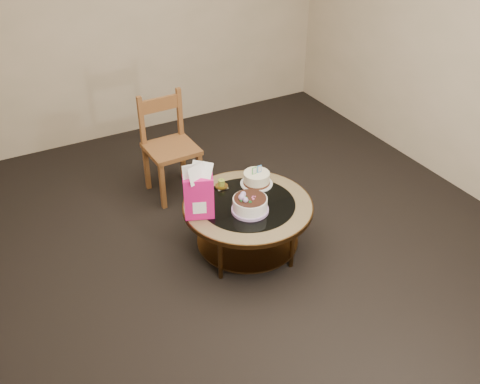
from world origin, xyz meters
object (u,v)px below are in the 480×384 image
coffee_table (248,212)px  dining_chair (169,146)px  gift_bag (198,191)px  decorated_cake (250,205)px  cream_cake (257,179)px

coffee_table → dining_chair: (-0.20, 1.12, 0.10)m
coffee_table → gift_bag: bearing=174.9°
decorated_cake → dining_chair: 1.22m
cream_cake → gift_bag: gift_bag is taller
coffee_table → gift_bag: 0.50m
cream_cake → dining_chair: bearing=108.7°
coffee_table → cream_cake: cream_cake is taller
coffee_table → cream_cake: bearing=46.4°
coffee_table → decorated_cake: size_ratio=3.58×
decorated_cake → gift_bag: bearing=159.6°
coffee_table → decorated_cake: decorated_cake is taller
coffee_table → cream_cake: (0.20, 0.21, 0.13)m
cream_cake → dining_chair: dining_chair is taller
gift_bag → dining_chair: bearing=101.0°
decorated_cake → dining_chair: size_ratio=0.30×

